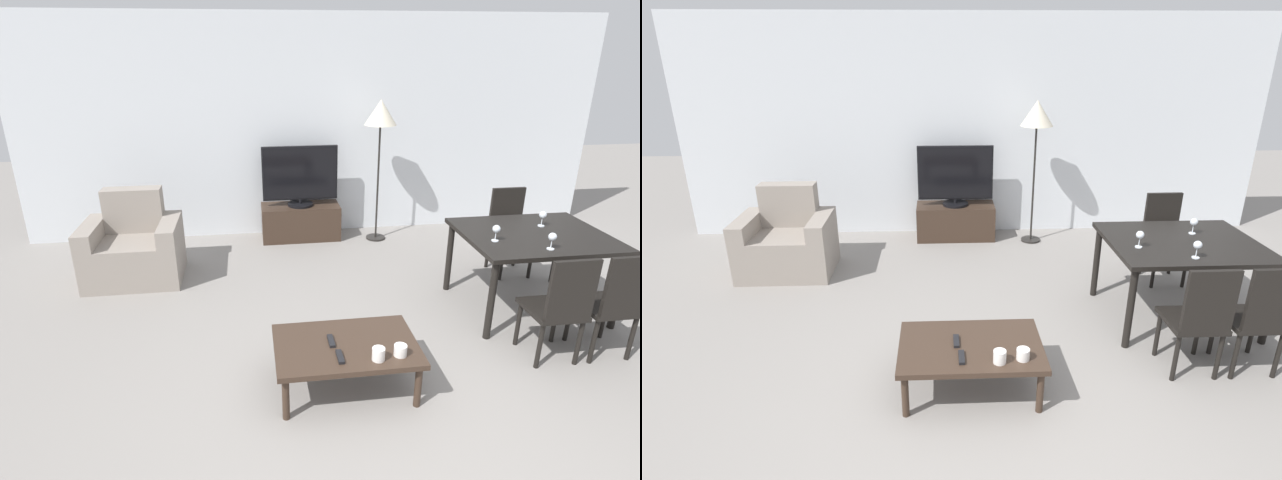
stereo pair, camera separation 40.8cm
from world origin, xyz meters
The scene contains 18 objects.
ground_plane centered at (0.00, 0.00, 0.00)m, with size 18.00×18.00×0.00m, color gray.
wall_back centered at (0.00, 4.03, 1.35)m, with size 7.32×0.06×2.70m.
armchair centered at (-2.13, 2.82, 0.32)m, with size 0.97×0.73×0.92m.
tv_stand centered at (-0.27, 3.74, 0.22)m, with size 0.98×0.43×0.44m.
tv centered at (-0.27, 3.74, 0.81)m, with size 0.93×0.32×0.75m.
coffee_table centered at (-0.26, 0.71, 0.32)m, with size 1.02×0.67×0.36m.
dining_table centered at (1.64, 1.63, 0.67)m, with size 1.28×1.04×0.75m.
dining_chair_near centered at (1.41, 0.80, 0.50)m, with size 0.40×0.40×0.91m.
dining_chair_far centered at (1.86, 2.46, 0.50)m, with size 0.40×0.40×0.91m.
dining_chair_near_right centered at (1.86, 0.80, 0.50)m, with size 0.40×0.40×0.91m.
floor_lamp centered at (0.68, 3.58, 1.53)m, with size 0.38×0.38×1.74m.
remote_primary centered at (-0.36, 0.74, 0.37)m, with size 0.04×0.15×0.02m.
remote_secondary centered at (-0.34, 0.55, 0.37)m, with size 0.04×0.15×0.02m.
cup_white_near centered at (0.08, 0.52, 0.40)m, with size 0.09×0.09×0.08m.
cup_colored_far centered at (-0.08, 0.49, 0.41)m, with size 0.09×0.09×0.09m.
wine_glass_left centered at (1.57, 1.27, 0.85)m, with size 0.07×0.07×0.15m.
wine_glass_center centered at (1.80, 1.80, 0.85)m, with size 0.07×0.07×0.15m.
wine_glass_right centered at (1.20, 1.51, 0.85)m, with size 0.07×0.07×0.15m.
Camera 2 is at (-0.46, -2.29, 2.35)m, focal length 28.00 mm.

